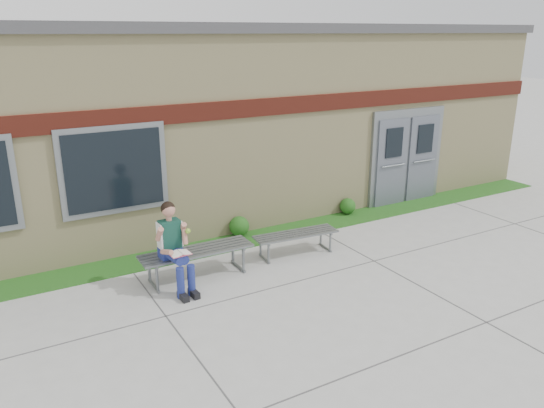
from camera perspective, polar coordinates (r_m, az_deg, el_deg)
ground at (r=9.08m, az=8.12°, el=-8.52°), size 80.00×80.00×0.00m
grass_strip at (r=11.05m, az=-0.13°, el=-3.30°), size 16.00×0.80×0.02m
school_building at (r=13.48m, az=-7.41°, el=9.67°), size 16.20×6.22×4.20m
bench_left at (r=9.17m, az=-8.09°, el=-5.57°), size 1.94×0.56×0.50m
bench_right at (r=10.03m, az=2.58°, el=-3.67°), size 1.66×0.60×0.42m
girl at (r=8.69m, az=-10.48°, el=-4.36°), size 0.53×0.87×1.46m
shrub_mid at (r=10.92m, az=-3.55°, el=-2.40°), size 0.41×0.41×0.41m
shrub_east at (r=12.34m, az=8.14°, el=-0.22°), size 0.36×0.36×0.36m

